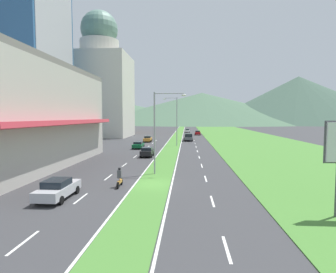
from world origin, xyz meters
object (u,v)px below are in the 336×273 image
car_1 (58,189)px  car_3 (147,152)px  car_4 (198,133)px  car_2 (188,136)px  car_0 (187,131)px  street_lamp_near (158,127)px  car_5 (148,139)px  motorcycle_rider (120,179)px  car_6 (138,145)px  street_lamp_mid (175,118)px  pickup_truck_0 (189,137)px

car_1 → car_3: car_1 is taller
car_4 → car_2: bearing=-11.2°
car_0 → car_2: (0.06, -32.96, 0.02)m
street_lamp_near → car_0: size_ratio=2.11×
street_lamp_near → car_2: size_ratio=1.97×
street_lamp_near → car_4: size_ratio=2.19×
car_5 → car_0: bearing=-13.3°
car_3 → motorcycle_rider: (0.27, -19.25, -0.03)m
car_1 → street_lamp_near: bearing=-35.4°
street_lamp_near → car_5: bearing=99.8°
car_1 → car_6: size_ratio=1.03×
street_lamp_mid → pickup_truck_0: bearing=77.0°
car_5 → car_2: bearing=-46.0°
car_6 → car_1: bearing=179.6°
car_6 → car_5: bearing=0.6°
car_0 → car_4: 15.82m
car_0 → pickup_truck_0: pickup_truck_0 is taller
street_lamp_near → motorcycle_rider: 7.91m
car_1 → car_4: size_ratio=1.13×
street_lamp_near → car_1: street_lamp_near is taller
car_0 → motorcycle_rider: (-6.27, -87.75, -0.00)m
car_0 → car_5: 43.93m
street_lamp_mid → car_1: street_lamp_mid is taller
street_lamp_mid → car_2: bearing=81.8°
car_0 → car_3: (-6.54, -68.50, 0.03)m
car_1 → car_2: 59.59m
car_5 → motorcycle_rider: motorcycle_rider is taller
car_5 → pickup_truck_0: pickup_truck_0 is taller
car_1 → pickup_truck_0: bearing=-11.3°
car_3 → street_lamp_mid: bearing=-13.2°
car_5 → car_1: bearing=179.9°
car_6 → car_2: bearing=-22.3°
car_1 → car_6: 34.28m
street_lamp_near → street_lamp_mid: street_lamp_mid is taller
car_2 → car_6: car_2 is taller
motorcycle_rider → street_lamp_near: bearing=-27.1°
car_0 → street_lamp_mid: bearing=-3.0°
street_lamp_near → car_4: (6.84, 66.55, -4.50)m
car_2 → car_3: bearing=-10.5°
car_0 → car_3: size_ratio=1.07×
car_3 → car_4: car_4 is taller
car_0 → pickup_truck_0: 39.38m
car_3 → car_4: bearing=-10.7°
street_lamp_mid → car_4: 37.48m
car_1 → car_5: (0.10, 48.90, -0.02)m
car_1 → car_6: (0.26, 34.28, -0.06)m
car_5 → car_6: (0.17, -14.62, -0.05)m
car_2 → car_3: (-6.59, -35.54, 0.01)m
car_6 → car_3: bearing=-163.0°
street_lamp_mid → car_5: bearing=128.7°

